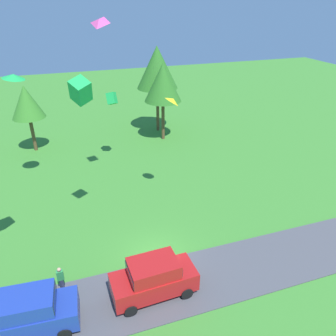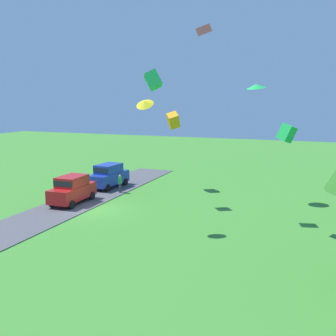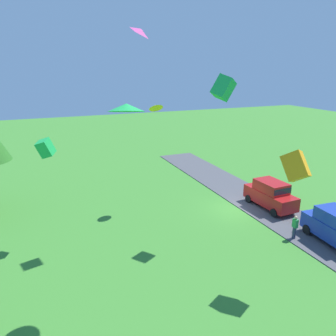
{
  "view_description": "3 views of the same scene",
  "coord_description": "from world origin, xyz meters",
  "px_view_note": "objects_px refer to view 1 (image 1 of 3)",
  "views": [
    {
      "loc": [
        -4.26,
        -15.15,
        14.69
      ],
      "look_at": [
        2.63,
        5.27,
        3.32
      ],
      "focal_mm": 35.0,
      "sensor_mm": 36.0,
      "label": 1
    },
    {
      "loc": [
        25.53,
        16.11,
        8.5
      ],
      "look_at": [
        1.85,
        6.79,
        4.06
      ],
      "focal_mm": 42.0,
      "sensor_mm": 36.0,
      "label": 2
    },
    {
      "loc": [
        -20.72,
        14.66,
        11.19
      ],
      "look_at": [
        -0.86,
        6.35,
        4.56
      ],
      "focal_mm": 35.0,
      "sensor_mm": 36.0,
      "label": 3
    }
  ],
  "objects_px": {
    "person_watching_sky": "(61,279)",
    "kite_box_mid_center": "(80,91)",
    "car_suv_mid_row": "(154,277)",
    "tree_center_back": "(163,83)",
    "kite_delta_high_left": "(13,76)",
    "kite_diamond_topmost": "(99,21)",
    "tree_lone_near": "(26,102)",
    "kite_delta_over_trees": "(172,100)",
    "kite_box_high_right": "(112,98)",
    "tree_far_left": "(157,68)",
    "car_suv_far_end": "(28,312)"
  },
  "relations": [
    {
      "from": "person_watching_sky",
      "to": "kite_box_mid_center",
      "type": "distance_m",
      "value": 10.5
    },
    {
      "from": "car_suv_mid_row",
      "to": "tree_center_back",
      "type": "xyz_separation_m",
      "value": [
        7.34,
        21.09,
        5.13
      ]
    },
    {
      "from": "tree_center_back",
      "to": "kite_delta_high_left",
      "type": "bearing_deg",
      "value": -151.34
    },
    {
      "from": "person_watching_sky",
      "to": "kite_diamond_topmost",
      "type": "bearing_deg",
      "value": 63.15
    },
    {
      "from": "kite_diamond_topmost",
      "to": "kite_box_mid_center",
      "type": "height_order",
      "value": "kite_diamond_topmost"
    },
    {
      "from": "tree_lone_near",
      "to": "kite_delta_over_trees",
      "type": "distance_m",
      "value": 17.81
    },
    {
      "from": "kite_delta_high_left",
      "to": "tree_center_back",
      "type": "bearing_deg",
      "value": 28.66
    },
    {
      "from": "kite_diamond_topmost",
      "to": "tree_lone_near",
      "type": "bearing_deg",
      "value": 118.82
    },
    {
      "from": "car_suv_mid_row",
      "to": "kite_box_mid_center",
      "type": "height_order",
      "value": "kite_box_mid_center"
    },
    {
      "from": "tree_lone_near",
      "to": "tree_center_back",
      "type": "bearing_deg",
      "value": -5.69
    },
    {
      "from": "tree_center_back",
      "to": "kite_delta_over_trees",
      "type": "bearing_deg",
      "value": -104.82
    },
    {
      "from": "tree_lone_near",
      "to": "kite_box_high_right",
      "type": "height_order",
      "value": "kite_box_high_right"
    },
    {
      "from": "person_watching_sky",
      "to": "kite_delta_over_trees",
      "type": "height_order",
      "value": "kite_delta_over_trees"
    },
    {
      "from": "tree_center_back",
      "to": "kite_box_mid_center",
      "type": "height_order",
      "value": "kite_box_mid_center"
    },
    {
      "from": "tree_lone_near",
      "to": "tree_far_left",
      "type": "distance_m",
      "value": 14.41
    },
    {
      "from": "kite_box_high_right",
      "to": "person_watching_sky",
      "type": "bearing_deg",
      "value": -111.49
    },
    {
      "from": "tree_center_back",
      "to": "kite_diamond_topmost",
      "type": "xyz_separation_m",
      "value": [
        -7.54,
        -10.19,
        6.79
      ]
    },
    {
      "from": "kite_delta_over_trees",
      "to": "kite_box_mid_center",
      "type": "xyz_separation_m",
      "value": [
        -6.19,
        -2.11,
        1.7
      ]
    },
    {
      "from": "kite_delta_over_trees",
      "to": "tree_far_left",
      "type": "bearing_deg",
      "value": 76.94
    },
    {
      "from": "car_suv_far_end",
      "to": "tree_lone_near",
      "type": "height_order",
      "value": "tree_lone_near"
    },
    {
      "from": "car_suv_mid_row",
      "to": "kite_diamond_topmost",
      "type": "relative_size",
      "value": 4.51
    },
    {
      "from": "kite_delta_high_left",
      "to": "kite_diamond_topmost",
      "type": "bearing_deg",
      "value": -24.44
    },
    {
      "from": "kite_box_high_right",
      "to": "tree_far_left",
      "type": "bearing_deg",
      "value": 47.73
    },
    {
      "from": "car_suv_mid_row",
      "to": "kite_box_high_right",
      "type": "relative_size",
      "value": 4.62
    },
    {
      "from": "tree_lone_near",
      "to": "kite_box_high_right",
      "type": "xyz_separation_m",
      "value": [
        7.68,
        -5.66,
        1.23
      ]
    },
    {
      "from": "car_suv_mid_row",
      "to": "tree_center_back",
      "type": "distance_m",
      "value": 22.92
    },
    {
      "from": "kite_delta_high_left",
      "to": "kite_box_mid_center",
      "type": "xyz_separation_m",
      "value": [
        4.07,
        -7.29,
        0.43
      ]
    },
    {
      "from": "tree_lone_near",
      "to": "kite_delta_over_trees",
      "type": "relative_size",
      "value": 6.24
    },
    {
      "from": "kite_diamond_topmost",
      "to": "kite_box_mid_center",
      "type": "xyz_separation_m",
      "value": [
        -2.0,
        -4.53,
        -3.22
      ]
    },
    {
      "from": "tree_center_back",
      "to": "kite_diamond_topmost",
      "type": "height_order",
      "value": "kite_diamond_topmost"
    },
    {
      "from": "car_suv_far_end",
      "to": "kite_delta_over_trees",
      "type": "bearing_deg",
      "value": 40.14
    },
    {
      "from": "tree_far_left",
      "to": "kite_diamond_topmost",
      "type": "distance_m",
      "value": 16.22
    },
    {
      "from": "person_watching_sky",
      "to": "tree_far_left",
      "type": "distance_m",
      "value": 26.16
    },
    {
      "from": "tree_far_left",
      "to": "kite_box_high_right",
      "type": "height_order",
      "value": "tree_far_left"
    },
    {
      "from": "car_suv_mid_row",
      "to": "kite_delta_over_trees",
      "type": "height_order",
      "value": "kite_delta_over_trees"
    },
    {
      "from": "car_suv_far_end",
      "to": "kite_diamond_topmost",
      "type": "distance_m",
      "value": 17.4
    },
    {
      "from": "kite_box_high_right",
      "to": "kite_delta_high_left",
      "type": "bearing_deg",
      "value": -156.82
    },
    {
      "from": "kite_delta_over_trees",
      "to": "kite_box_high_right",
      "type": "xyz_separation_m",
      "value": [
        -2.89,
        8.34,
        -1.84
      ]
    },
    {
      "from": "tree_center_back",
      "to": "tree_far_left",
      "type": "xyz_separation_m",
      "value": [
        0.25,
        2.84,
        1.07
      ]
    },
    {
      "from": "kite_box_high_right",
      "to": "kite_diamond_topmost",
      "type": "bearing_deg",
      "value": -102.5
    },
    {
      "from": "car_suv_mid_row",
      "to": "kite_box_high_right",
      "type": "bearing_deg",
      "value": 86.22
    },
    {
      "from": "tree_far_left",
      "to": "kite_delta_over_trees",
      "type": "bearing_deg",
      "value": -103.06
    },
    {
      "from": "kite_delta_over_trees",
      "to": "kite_box_high_right",
      "type": "bearing_deg",
      "value": 109.1
    },
    {
      "from": "car_suv_far_end",
      "to": "kite_delta_over_trees",
      "type": "height_order",
      "value": "kite_delta_over_trees"
    },
    {
      "from": "kite_delta_over_trees",
      "to": "car_suv_far_end",
      "type": "bearing_deg",
      "value": -139.86
    },
    {
      "from": "person_watching_sky",
      "to": "kite_delta_high_left",
      "type": "bearing_deg",
      "value": 97.19
    },
    {
      "from": "tree_far_left",
      "to": "car_suv_mid_row",
      "type": "bearing_deg",
      "value": -107.58
    },
    {
      "from": "tree_center_back",
      "to": "kite_delta_over_trees",
      "type": "distance_m",
      "value": 13.18
    },
    {
      "from": "person_watching_sky",
      "to": "kite_delta_over_trees",
      "type": "relative_size",
      "value": 1.54
    },
    {
      "from": "person_watching_sky",
      "to": "tree_center_back",
      "type": "relative_size",
      "value": 0.2
    }
  ]
}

